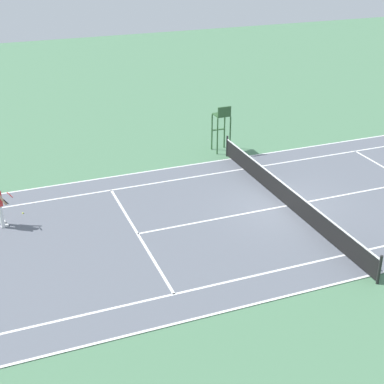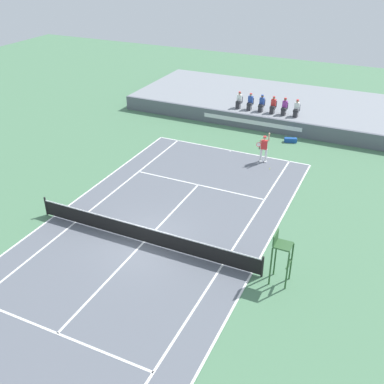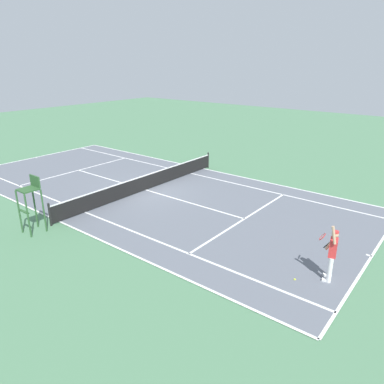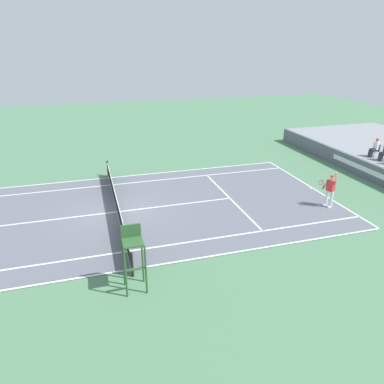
{
  "view_description": "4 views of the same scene",
  "coord_description": "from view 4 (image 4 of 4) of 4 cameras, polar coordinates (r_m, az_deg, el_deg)",
  "views": [
    {
      "loc": [
        -18.12,
        11.24,
        10.76
      ],
      "look_at": [
        0.76,
        3.9,
        1.0
      ],
      "focal_mm": 53.15,
      "sensor_mm": 36.0,
      "label": 1
    },
    {
      "loc": [
        9.7,
        -15.25,
        13.01
      ],
      "look_at": [
        0.76,
        3.9,
        1.0
      ],
      "focal_mm": 42.42,
      "sensor_mm": 36.0,
      "label": 2
    },
    {
      "loc": [
        13.51,
        13.98,
        6.9
      ],
      "look_at": [
        0.76,
        3.9,
        1.0
      ],
      "focal_mm": 33.81,
      "sensor_mm": 36.0,
      "label": 3
    },
    {
      "loc": [
        17.63,
        -1.12,
        8.21
      ],
      "look_at": [
        0.76,
        3.9,
        1.0
      ],
      "focal_mm": 33.71,
      "sensor_mm": 36.0,
      "label": 4
    }
  ],
  "objects": [
    {
      "name": "tennis_player",
      "position": [
        20.73,
        21.0,
        0.36
      ],
      "size": [
        0.74,
        0.75,
        2.08
      ],
      "color": "white",
      "rests_on": "ground"
    },
    {
      "name": "net",
      "position": [
        19.26,
        -11.85,
        -1.75
      ],
      "size": [
        11.98,
        0.1,
        1.07
      ],
      "color": "black",
      "rests_on": "ground"
    },
    {
      "name": "umpire_chair",
      "position": [
        12.88,
        -9.31,
        -9.15
      ],
      "size": [
        0.77,
        0.77,
        2.44
      ],
      "color": "#2D562D",
      "rests_on": "ground"
    },
    {
      "name": "ground_plane",
      "position": [
        19.48,
        -11.73,
        -3.15
      ],
      "size": [
        80.0,
        80.0,
        0.0
      ],
      "primitive_type": "plane",
      "color": "#4C7A56"
    },
    {
      "name": "tennis_ball",
      "position": [
        20.06,
        19.88,
        -3.19
      ],
      "size": [
        0.07,
        0.07,
        0.07
      ],
      "primitive_type": "sphere",
      "color": "#D1E533",
      "rests_on": "ground"
    },
    {
      "name": "barrier_wall",
      "position": [
        25.93,
        26.78,
        2.68
      ],
      "size": [
        22.23,
        0.25,
        1.12
      ],
      "color": "#565B66",
      "rests_on": "ground"
    },
    {
      "name": "spectator_seated_0",
      "position": [
        27.46,
        26.95,
        6.21
      ],
      "size": [
        0.44,
        0.6,
        1.26
      ],
      "color": "#474C56",
      "rests_on": "bleacher_platform"
    },
    {
      "name": "court",
      "position": [
        19.47,
        -11.73,
        -3.12
      ],
      "size": [
        11.08,
        23.88,
        0.03
      ],
      "color": "slate",
      "rests_on": "ground"
    }
  ]
}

